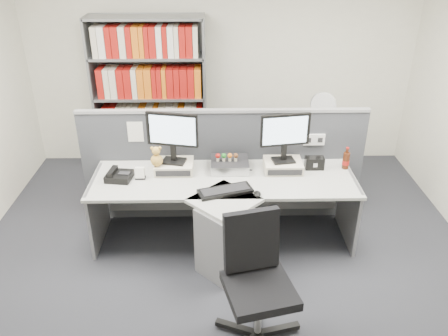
{
  "coord_description": "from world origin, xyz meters",
  "views": [
    {
      "loc": [
        -0.07,
        -3.09,
        2.88
      ],
      "look_at": [
        0.0,
        0.65,
        0.92
      ],
      "focal_mm": 36.45,
      "sensor_mm": 36.0,
      "label": 1
    }
  ],
  "objects_px": {
    "desktop_pc": "(230,165)",
    "shelving_unit": "(151,99)",
    "monitor_right": "(285,134)",
    "desk": "(224,213)",
    "keyboard": "(225,191)",
    "mouse": "(257,194)",
    "desk_phone": "(119,176)",
    "speaker": "(314,163)",
    "filing_cabinet": "(318,158)",
    "office_chair": "(256,278)",
    "desk_calendar": "(140,174)",
    "desk_fan": "(323,108)",
    "cola_bottle": "(346,161)",
    "monitor_left": "(172,134)"
  },
  "relations": [
    {
      "from": "keyboard",
      "to": "shelving_unit",
      "type": "relative_size",
      "value": 0.27
    },
    {
      "from": "filing_cabinet",
      "to": "shelving_unit",
      "type": "bearing_deg",
      "value": 167.93
    },
    {
      "from": "monitor_right",
      "to": "cola_bottle",
      "type": "bearing_deg",
      "value": 2.33
    },
    {
      "from": "speaker",
      "to": "filing_cabinet",
      "type": "relative_size",
      "value": 0.27
    },
    {
      "from": "mouse",
      "to": "shelving_unit",
      "type": "distance_m",
      "value": 2.32
    },
    {
      "from": "desk",
      "to": "shelving_unit",
      "type": "distance_m",
      "value": 2.12
    },
    {
      "from": "monitor_left",
      "to": "desktop_pc",
      "type": "distance_m",
      "value": 0.67
    },
    {
      "from": "keyboard",
      "to": "shelving_unit",
      "type": "distance_m",
      "value": 2.12
    },
    {
      "from": "desktop_pc",
      "to": "shelving_unit",
      "type": "xyz_separation_m",
      "value": [
        -0.96,
        1.43,
        0.21
      ]
    },
    {
      "from": "monitor_right",
      "to": "monitor_left",
      "type": "bearing_deg",
      "value": 180.0
    },
    {
      "from": "desktop_pc",
      "to": "shelving_unit",
      "type": "bearing_deg",
      "value": 123.91
    },
    {
      "from": "monitor_right",
      "to": "shelving_unit",
      "type": "distance_m",
      "value": 2.1
    },
    {
      "from": "mouse",
      "to": "filing_cabinet",
      "type": "xyz_separation_m",
      "value": [
        0.9,
        1.52,
        -0.39
      ]
    },
    {
      "from": "desk_calendar",
      "to": "office_chair",
      "type": "distance_m",
      "value": 1.65
    },
    {
      "from": "mouse",
      "to": "cola_bottle",
      "type": "xyz_separation_m",
      "value": [
        0.94,
        0.53,
        0.07
      ]
    },
    {
      "from": "keyboard",
      "to": "shelving_unit",
      "type": "bearing_deg",
      "value": 115.6
    },
    {
      "from": "desk_calendar",
      "to": "cola_bottle",
      "type": "bearing_deg",
      "value": 5.04
    },
    {
      "from": "desk",
      "to": "monitor_left",
      "type": "relative_size",
      "value": 4.99
    },
    {
      "from": "desk_calendar",
      "to": "filing_cabinet",
      "type": "xyz_separation_m",
      "value": [
        2.02,
        1.17,
        -0.42
      ]
    },
    {
      "from": "speaker",
      "to": "filing_cabinet",
      "type": "distance_m",
      "value": 1.11
    },
    {
      "from": "desk",
      "to": "office_chair",
      "type": "distance_m",
      "value": 1.07
    },
    {
      "from": "desk_calendar",
      "to": "desk_fan",
      "type": "relative_size",
      "value": 0.24
    },
    {
      "from": "keyboard",
      "to": "shelving_unit",
      "type": "height_order",
      "value": "shelving_unit"
    },
    {
      "from": "desk_calendar",
      "to": "desk",
      "type": "bearing_deg",
      "value": -15.56
    },
    {
      "from": "desk",
      "to": "keyboard",
      "type": "xyz_separation_m",
      "value": [
        0.01,
        -0.05,
        0.28
      ]
    },
    {
      "from": "speaker",
      "to": "desk_fan",
      "type": "bearing_deg",
      "value": 74.56
    },
    {
      "from": "filing_cabinet",
      "to": "monitor_right",
      "type": "bearing_deg",
      "value": -120.43
    },
    {
      "from": "mouse",
      "to": "desk_phone",
      "type": "distance_m",
      "value": 1.37
    },
    {
      "from": "monitor_left",
      "to": "mouse",
      "type": "xyz_separation_m",
      "value": [
        0.8,
        -0.5,
        -0.39
      ]
    },
    {
      "from": "filing_cabinet",
      "to": "office_chair",
      "type": "xyz_separation_m",
      "value": [
        -0.98,
        -2.44,
        0.2
      ]
    },
    {
      "from": "cola_bottle",
      "to": "desk_calendar",
      "type": "bearing_deg",
      "value": -174.96
    },
    {
      "from": "desk_phone",
      "to": "shelving_unit",
      "type": "height_order",
      "value": "shelving_unit"
    },
    {
      "from": "mouse",
      "to": "desk_phone",
      "type": "xyz_separation_m",
      "value": [
        -1.33,
        0.34,
        0.02
      ]
    },
    {
      "from": "desktop_pc",
      "to": "desk_phone",
      "type": "distance_m",
      "value": 1.11
    },
    {
      "from": "desk_fan",
      "to": "desk_calendar",
      "type": "bearing_deg",
      "value": -149.85
    },
    {
      "from": "monitor_left",
      "to": "filing_cabinet",
      "type": "xyz_separation_m",
      "value": [
        1.7,
        1.02,
        -0.78
      ]
    },
    {
      "from": "monitor_left",
      "to": "shelving_unit",
      "type": "relative_size",
      "value": 0.26
    },
    {
      "from": "mouse",
      "to": "desk_phone",
      "type": "bearing_deg",
      "value": 165.66
    },
    {
      "from": "monitor_right",
      "to": "desktop_pc",
      "type": "relative_size",
      "value": 1.33
    },
    {
      "from": "desktop_pc",
      "to": "mouse",
      "type": "height_order",
      "value": "desktop_pc"
    },
    {
      "from": "desk_phone",
      "to": "filing_cabinet",
      "type": "height_order",
      "value": "desk_phone"
    },
    {
      "from": "cola_bottle",
      "to": "shelving_unit",
      "type": "xyz_separation_m",
      "value": [
        -2.15,
        1.44,
        0.17
      ]
    },
    {
      "from": "desk",
      "to": "desktop_pc",
      "type": "bearing_deg",
      "value": 81.13
    },
    {
      "from": "mouse",
      "to": "cola_bottle",
      "type": "bearing_deg",
      "value": 29.31
    },
    {
      "from": "monitor_right",
      "to": "filing_cabinet",
      "type": "distance_m",
      "value": 1.41
    },
    {
      "from": "desktop_pc",
      "to": "desk_fan",
      "type": "bearing_deg",
      "value": 40.96
    },
    {
      "from": "desk_calendar",
      "to": "office_chair",
      "type": "relative_size",
      "value": 0.12
    },
    {
      "from": "keyboard",
      "to": "desk_calendar",
      "type": "distance_m",
      "value": 0.87
    },
    {
      "from": "desk",
      "to": "keyboard",
      "type": "bearing_deg",
      "value": -78.96
    },
    {
      "from": "monitor_left",
      "to": "keyboard",
      "type": "xyz_separation_m",
      "value": [
        0.51,
        -0.43,
        -0.39
      ]
    }
  ]
}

